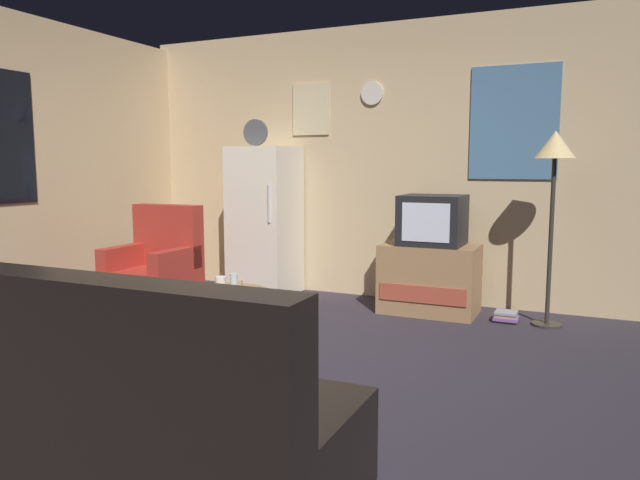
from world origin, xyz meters
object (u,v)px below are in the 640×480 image
Objects in this scene: tv_stand at (430,279)px; coffee_table at (221,322)px; fridge at (265,221)px; standing_lamp at (555,160)px; crt_tv at (433,220)px; wine_glass at (234,284)px; mug_ceramic_white at (221,283)px; book_stack at (506,316)px; remote_control at (218,293)px; armchair at (155,276)px; mug_ceramic_tan at (237,286)px; couch at (140,416)px.

tv_stand is 2.03m from coffee_table.
standing_lamp is (2.74, -0.14, 0.60)m from fridge.
crt_tv is 3.60× the size of wine_glass.
crt_tv is 0.34× the size of standing_lamp.
mug_ceramic_white is 0.46× the size of book_stack.
fridge reaches higher than remote_control.
fridge is 1.30m from armchair.
mug_ceramic_white is (0.61, -1.72, -0.28)m from fridge.
standing_lamp is 2.72m from wine_glass.
fridge reaches higher than armchair.
crt_tv is (1.76, -0.10, 0.08)m from fridge.
mug_ceramic_white is 2.43m from book_stack.
wine_glass is 1.67× the size of mug_ceramic_tan.
standing_lamp is 2.84m from remote_control.
wine_glass is 1.76m from couch.
coffee_table is 1.36m from armchair.
remote_control is at bearing -70.17° from coffee_table.
fridge is at bearing 176.08° from book_stack.
armchair is at bearing 152.90° from mug_ceramic_tan.
book_stack is at bearing 44.79° from mug_ceramic_tan.
fridge reaches higher than standing_lamp.
mug_ceramic_tan is at bearing -119.98° from crt_tv.
armchair is at bearing -155.48° from crt_tv.
tv_stand reaches higher than remote_control.
standing_lamp reaches higher than crt_tv.
mug_ceramic_tan is (0.79, -1.79, -0.28)m from fridge.
standing_lamp is (1.00, -0.04, 1.05)m from tv_stand.
tv_stand is 9.33× the size of mug_ceramic_tan.
wine_glass is at bearing -77.95° from mug_ceramic_tan.
standing_lamp reaches higher than book_stack.
fridge is 1.80m from tv_stand.
wine_glass is (-0.96, -1.75, -0.33)m from crt_tv.
book_stack is at bearing -5.29° from crt_tv.
fridge is 11.80× the size of remote_control.
mug_ceramic_white reaches higher than coffee_table.
armchair is at bearing -155.31° from tv_stand.
mug_ceramic_white is (-0.06, 0.11, 0.26)m from coffee_table.
tv_stand is at bearing 61.68° from wine_glass.
mug_ceramic_white is at bearing -139.50° from book_stack.
wine_glass is 0.16× the size of armchair.
tv_stand is at bearing 68.37° from remote_control.
fridge reaches higher than couch.
mug_ceramic_tan is 1.44m from armchair.
fridge is 1.84m from mug_ceramic_white.
mug_ceramic_white is 0.05× the size of couch.
fridge reaches higher than mug_ceramic_white.
remote_control is 0.09× the size of couch.
couch reaches higher than wine_glass.
tv_stand is 5.60× the size of wine_glass.
tv_stand is at bearing 58.02° from coffee_table.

